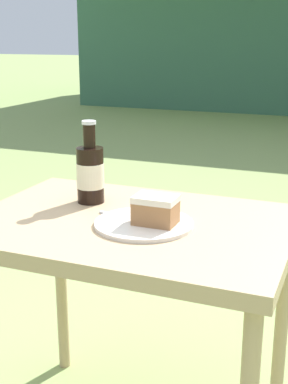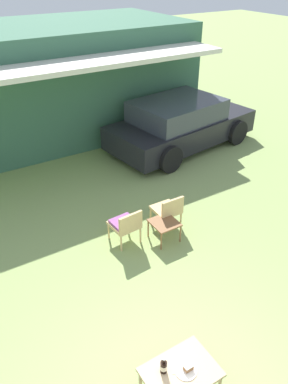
{
  "view_description": "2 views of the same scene",
  "coord_description": "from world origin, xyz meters",
  "px_view_note": "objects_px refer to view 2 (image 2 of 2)",
  "views": [
    {
      "loc": [
        0.54,
        -1.23,
        1.18
      ],
      "look_at": [
        0.0,
        0.1,
        0.76
      ],
      "focal_mm": 50.0,
      "sensor_mm": 36.0,
      "label": 1
    },
    {
      "loc": [
        -1.68,
        -1.93,
        4.72
      ],
      "look_at": [
        1.5,
        3.24,
        0.9
      ],
      "focal_mm": 35.0,
      "sensor_mm": 36.0,
      "label": 2
    }
  ],
  "objects_px": {
    "wicker_chair_cushioned": "(126,224)",
    "cake_on_plate": "(187,369)",
    "patio_table": "(180,375)",
    "cola_bottle_near": "(164,367)",
    "parked_car": "(180,124)",
    "wicker_chair_plain": "(168,209)",
    "garden_side_table": "(164,224)"
  },
  "relations": [
    {
      "from": "garden_side_table",
      "to": "wicker_chair_cushioned",
      "type": "bearing_deg",
      "value": 154.81
    },
    {
      "from": "wicker_chair_plain",
      "to": "garden_side_table",
      "type": "xyz_separation_m",
      "value": [
        -0.29,
        -0.3,
        -0.07
      ]
    },
    {
      "from": "parked_car",
      "to": "wicker_chair_cushioned",
      "type": "height_order",
      "value": "parked_car"
    },
    {
      "from": "patio_table",
      "to": "cake_on_plate",
      "type": "xyz_separation_m",
      "value": [
        0.07,
        -0.03,
        0.11
      ]
    },
    {
      "from": "parked_car",
      "to": "patio_table",
      "type": "bearing_deg",
      "value": -134.34
    },
    {
      "from": "wicker_chair_cushioned",
      "to": "cola_bottle_near",
      "type": "relative_size",
      "value": 3.12
    },
    {
      "from": "parked_car",
      "to": "wicker_chair_plain",
      "type": "relative_size",
      "value": 6.1
    },
    {
      "from": "wicker_chair_cushioned",
      "to": "cake_on_plate",
      "type": "bearing_deg",
      "value": 69.15
    },
    {
      "from": "parked_car",
      "to": "garden_side_table",
      "type": "xyz_separation_m",
      "value": [
        -2.8,
        -3.33,
        -0.32
      ]
    },
    {
      "from": "patio_table",
      "to": "garden_side_table",
      "type": "bearing_deg",
      "value": 58.91
    },
    {
      "from": "wicker_chair_plain",
      "to": "garden_side_table",
      "type": "bearing_deg",
      "value": 46.15
    },
    {
      "from": "patio_table",
      "to": "cake_on_plate",
      "type": "relative_size",
      "value": 3.3
    },
    {
      "from": "parked_car",
      "to": "cake_on_plate",
      "type": "bearing_deg",
      "value": -133.82
    },
    {
      "from": "wicker_chair_cushioned",
      "to": "cake_on_plate",
      "type": "relative_size",
      "value": 2.92
    },
    {
      "from": "parked_car",
      "to": "patio_table",
      "type": "relative_size",
      "value": 5.39
    },
    {
      "from": "wicker_chair_cushioned",
      "to": "cake_on_plate",
      "type": "height_order",
      "value": "cake_on_plate"
    },
    {
      "from": "wicker_chair_cushioned",
      "to": "parked_car",
      "type": "bearing_deg",
      "value": -143.32
    },
    {
      "from": "parked_car",
      "to": "cola_bottle_near",
      "type": "distance_m",
      "value": 7.58
    },
    {
      "from": "wicker_chair_cushioned",
      "to": "patio_table",
      "type": "distance_m",
      "value": 3.25
    },
    {
      "from": "parked_car",
      "to": "garden_side_table",
      "type": "bearing_deg",
      "value": -138.18
    },
    {
      "from": "wicker_chair_cushioned",
      "to": "patio_table",
      "type": "height_order",
      "value": "wicker_chair_cushioned"
    },
    {
      "from": "wicker_chair_plain",
      "to": "parked_car",
      "type": "bearing_deg",
      "value": -129.34
    },
    {
      "from": "wicker_chair_cushioned",
      "to": "wicker_chair_plain",
      "type": "height_order",
      "value": "same"
    },
    {
      "from": "garden_side_table",
      "to": "cola_bottle_near",
      "type": "xyz_separation_m",
      "value": [
        -1.84,
        -2.66,
        0.43
      ]
    },
    {
      "from": "patio_table",
      "to": "cola_bottle_near",
      "type": "height_order",
      "value": "cola_bottle_near"
    },
    {
      "from": "garden_side_table",
      "to": "cola_bottle_near",
      "type": "relative_size",
      "value": 2.14
    },
    {
      "from": "wicker_chair_plain",
      "to": "cola_bottle_near",
      "type": "bearing_deg",
      "value": 54.61
    },
    {
      "from": "parked_car",
      "to": "wicker_chair_cushioned",
      "type": "distance_m",
      "value": 4.61
    },
    {
      "from": "patio_table",
      "to": "cola_bottle_near",
      "type": "relative_size",
      "value": 3.53
    },
    {
      "from": "garden_side_table",
      "to": "cola_bottle_near",
      "type": "distance_m",
      "value": 3.27
    },
    {
      "from": "cake_on_plate",
      "to": "garden_side_table",
      "type": "bearing_deg",
      "value": 60.15
    },
    {
      "from": "patio_table",
      "to": "cola_bottle_near",
      "type": "xyz_separation_m",
      "value": [
        -0.17,
        0.11,
        0.17
      ]
    }
  ]
}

